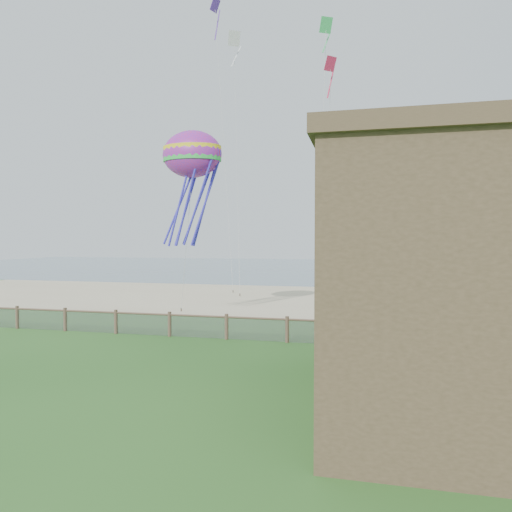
# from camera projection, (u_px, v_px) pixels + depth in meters

# --- Properties ---
(ground) EXTENTS (160.00, 160.00, 0.00)m
(ground) POSITION_uv_depth(u_px,v_px,m) (179.00, 375.00, 16.49)
(ground) COLOR #25541C
(ground) RESTS_ON ground
(sand_beach) EXTENTS (72.00, 20.00, 0.02)m
(sand_beach) POSITION_uv_depth(u_px,v_px,m) (282.00, 299.00, 37.90)
(sand_beach) COLOR #C4B38E
(sand_beach) RESTS_ON ground
(ocean) EXTENTS (160.00, 68.00, 0.02)m
(ocean) POSITION_uv_depth(u_px,v_px,m) (325.00, 268.00, 80.73)
(ocean) COLOR slate
(ocean) RESTS_ON ground
(chainlink_fence) EXTENTS (36.20, 0.20, 1.25)m
(chainlink_fence) POSITION_uv_depth(u_px,v_px,m) (227.00, 328.00, 22.31)
(chainlink_fence) COLOR brown
(chainlink_fence) RESTS_ON ground
(picnic_table) EXTENTS (2.14, 1.93, 0.74)m
(picnic_table) POSITION_uv_depth(u_px,v_px,m) (383.00, 344.00, 19.68)
(picnic_table) COLOR brown
(picnic_table) RESTS_ON ground
(octopus_kite) EXTENTS (3.93, 3.04, 7.42)m
(octopus_kite) POSITION_uv_depth(u_px,v_px,m) (192.00, 186.00, 27.41)
(octopus_kite) COLOR red
(kite_white) EXTENTS (1.75, 1.98, 2.49)m
(kite_white) POSITION_uv_depth(u_px,v_px,m) (234.00, 47.00, 34.74)
(kite_white) COLOR silver
(kite_purple) EXTENTS (2.05, 1.61, 2.80)m
(kite_purple) POSITION_uv_depth(u_px,v_px,m) (215.00, 16.00, 37.48)
(kite_purple) COLOR #572D95
(kite_red) EXTENTS (1.82, 1.89, 2.44)m
(kite_red) POSITION_uv_depth(u_px,v_px,m) (330.00, 74.00, 32.18)
(kite_red) COLOR #C42248
(kite_green) EXTENTS (1.78, 1.98, 2.45)m
(kite_green) POSITION_uv_depth(u_px,v_px,m) (326.00, 33.00, 35.05)
(kite_green) COLOR green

